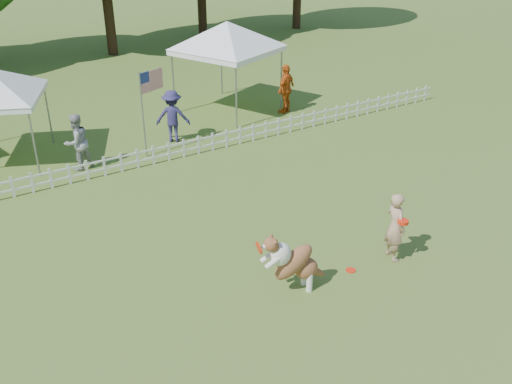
{
  "coord_description": "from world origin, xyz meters",
  "views": [
    {
      "loc": [
        -6.49,
        -7.8,
        7.01
      ],
      "look_at": [
        -0.3,
        2.0,
        1.1
      ],
      "focal_mm": 40.0,
      "sensor_mm": 36.0,
      "label": 1
    }
  ],
  "objects_px": {
    "dog": "(294,262)",
    "spectator_a": "(77,142)",
    "spectator_b": "(173,116)",
    "handler": "(395,227)",
    "frisbee_on_turf": "(351,270)",
    "spectator_c": "(286,89)",
    "canopy_tent_right": "(228,68)",
    "flag_pole": "(143,116)"
  },
  "relations": [
    {
      "from": "spectator_b",
      "to": "spectator_c",
      "type": "relative_size",
      "value": 0.94
    },
    {
      "from": "spectator_c",
      "to": "canopy_tent_right",
      "type": "bearing_deg",
      "value": -66.65
    },
    {
      "from": "frisbee_on_turf",
      "to": "flag_pole",
      "type": "xyz_separation_m",
      "value": [
        -1.28,
        8.07,
        1.31
      ]
    },
    {
      "from": "spectator_a",
      "to": "spectator_c",
      "type": "relative_size",
      "value": 0.93
    },
    {
      "from": "handler",
      "to": "frisbee_on_turf",
      "type": "relative_size",
      "value": 7.43
    },
    {
      "from": "dog",
      "to": "canopy_tent_right",
      "type": "bearing_deg",
      "value": 76.23
    },
    {
      "from": "handler",
      "to": "dog",
      "type": "xyz_separation_m",
      "value": [
        -2.53,
        0.18,
        -0.1
      ]
    },
    {
      "from": "spectator_a",
      "to": "canopy_tent_right",
      "type": "bearing_deg",
      "value": 178.08
    },
    {
      "from": "handler",
      "to": "spectator_b",
      "type": "relative_size",
      "value": 0.93
    },
    {
      "from": "frisbee_on_turf",
      "to": "spectator_c",
      "type": "bearing_deg",
      "value": 62.8
    },
    {
      "from": "dog",
      "to": "spectator_c",
      "type": "relative_size",
      "value": 0.77
    },
    {
      "from": "spectator_a",
      "to": "handler",
      "type": "bearing_deg",
      "value": 95.8
    },
    {
      "from": "canopy_tent_right",
      "to": "spectator_b",
      "type": "height_order",
      "value": "canopy_tent_right"
    },
    {
      "from": "handler",
      "to": "canopy_tent_right",
      "type": "relative_size",
      "value": 0.5
    },
    {
      "from": "spectator_c",
      "to": "dog",
      "type": "bearing_deg",
      "value": 29.63
    },
    {
      "from": "handler",
      "to": "frisbee_on_turf",
      "type": "xyz_separation_m",
      "value": [
        -1.09,
        0.09,
        -0.78
      ]
    },
    {
      "from": "canopy_tent_right",
      "to": "spectator_a",
      "type": "bearing_deg",
      "value": 176.9
    },
    {
      "from": "dog",
      "to": "frisbee_on_turf",
      "type": "height_order",
      "value": "dog"
    },
    {
      "from": "flag_pole",
      "to": "spectator_b",
      "type": "height_order",
      "value": "flag_pole"
    },
    {
      "from": "spectator_b",
      "to": "canopy_tent_right",
      "type": "bearing_deg",
      "value": -118.98
    },
    {
      "from": "dog",
      "to": "spectator_c",
      "type": "distance_m",
      "value": 10.98
    },
    {
      "from": "dog",
      "to": "flag_pole",
      "type": "distance_m",
      "value": 8.01
    },
    {
      "from": "handler",
      "to": "spectator_b",
      "type": "height_order",
      "value": "spectator_b"
    },
    {
      "from": "spectator_c",
      "to": "frisbee_on_turf",
      "type": "bearing_deg",
      "value": 36.52
    },
    {
      "from": "canopy_tent_right",
      "to": "frisbee_on_turf",
      "type": "bearing_deg",
      "value": -129.27
    },
    {
      "from": "frisbee_on_turf",
      "to": "spectator_a",
      "type": "height_order",
      "value": "spectator_a"
    },
    {
      "from": "spectator_a",
      "to": "spectator_b",
      "type": "xyz_separation_m",
      "value": [
        3.26,
        0.52,
        0.02
      ]
    },
    {
      "from": "flag_pole",
      "to": "spectator_c",
      "type": "bearing_deg",
      "value": -12.9
    },
    {
      "from": "handler",
      "to": "spectator_c",
      "type": "bearing_deg",
      "value": -9.57
    },
    {
      "from": "frisbee_on_turf",
      "to": "spectator_c",
      "type": "xyz_separation_m",
      "value": [
        4.71,
        9.17,
        0.89
      ]
    },
    {
      "from": "dog",
      "to": "spectator_a",
      "type": "relative_size",
      "value": 0.83
    },
    {
      "from": "handler",
      "to": "frisbee_on_turf",
      "type": "bearing_deg",
      "value": 96.94
    },
    {
      "from": "spectator_a",
      "to": "spectator_b",
      "type": "height_order",
      "value": "spectator_b"
    },
    {
      "from": "handler",
      "to": "spectator_a",
      "type": "height_order",
      "value": "spectator_a"
    },
    {
      "from": "dog",
      "to": "spectator_a",
      "type": "height_order",
      "value": "spectator_a"
    },
    {
      "from": "canopy_tent_right",
      "to": "dog",
      "type": "bearing_deg",
      "value": -136.34
    },
    {
      "from": "handler",
      "to": "spectator_a",
      "type": "xyz_separation_m",
      "value": [
        -4.38,
        8.35,
        0.05
      ]
    },
    {
      "from": "handler",
      "to": "spectator_c",
      "type": "height_order",
      "value": "spectator_c"
    },
    {
      "from": "canopy_tent_right",
      "to": "flag_pole",
      "type": "relative_size",
      "value": 1.21
    },
    {
      "from": "spectator_a",
      "to": "spectator_c",
      "type": "distance_m",
      "value": 8.05
    },
    {
      "from": "frisbee_on_turf",
      "to": "spectator_b",
      "type": "bearing_deg",
      "value": 90.15
    },
    {
      "from": "spectator_b",
      "to": "spectator_a",
      "type": "bearing_deg",
      "value": 39.94
    }
  ]
}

